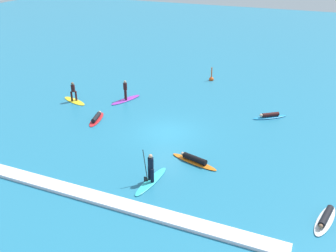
{
  "coord_description": "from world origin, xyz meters",
  "views": [
    {
      "loc": [
        9.38,
        -21.87,
        12.0
      ],
      "look_at": [
        0.0,
        0.0,
        0.5
      ],
      "focal_mm": 40.48,
      "sensor_mm": 36.0,
      "label": 1
    }
  ],
  "objects": [
    {
      "name": "surfer_on_white_board",
      "position": [
        10.64,
        -5.72,
        0.16
      ],
      "size": [
        1.23,
        2.79,
        0.43
      ],
      "rotation": [
        0.0,
        0.0,
        4.5
      ],
      "color": "white",
      "rests_on": "ground_plane"
    },
    {
      "name": "wave_crest",
      "position": [
        0.0,
        -8.55,
        0.09
      ],
      "size": [
        18.82,
        0.9,
        0.18
      ],
      "primitive_type": "cube",
      "color": "white",
      "rests_on": "ground_plane"
    },
    {
      "name": "marker_buoy",
      "position": [
        -0.57,
        12.0,
        0.2
      ],
      "size": [
        0.45,
        0.45,
        1.41
      ],
      "color": "#E55119",
      "rests_on": "ground_plane"
    },
    {
      "name": "surfer_on_purple_board",
      "position": [
        -5.69,
        4.17,
        0.39
      ],
      "size": [
        1.71,
        3.15,
        1.75
      ],
      "rotation": [
        0.0,
        0.0,
        1.23
      ],
      "color": "purple",
      "rests_on": "ground_plane"
    },
    {
      "name": "ground_plane",
      "position": [
        0.0,
        0.0,
        0.0
      ],
      "size": [
        120.0,
        120.0,
        0.0
      ],
      "primitive_type": "plane",
      "color": "teal",
      "rests_on": "ground"
    },
    {
      "name": "surfer_on_blue_board",
      "position": [
        6.15,
        5.33,
        0.15
      ],
      "size": [
        2.52,
        2.08,
        0.42
      ],
      "rotation": [
        0.0,
        0.0,
        3.79
      ],
      "color": "#1E8CD1",
      "rests_on": "ground_plane"
    },
    {
      "name": "surfer_on_teal_board",
      "position": [
        1.55,
        -6.02,
        0.42
      ],
      "size": [
        0.89,
        3.22,
        2.03
      ],
      "rotation": [
        0.0,
        0.0,
        4.62
      ],
      "color": "#33C6CC",
      "rests_on": "ground_plane"
    },
    {
      "name": "surfer_on_red_board",
      "position": [
        -5.79,
        -0.19,
        0.15
      ],
      "size": [
        1.34,
        2.71,
        0.41
      ],
      "rotation": [
        0.0,
        0.0,
        1.82
      ],
      "color": "red",
      "rests_on": "ground_plane"
    },
    {
      "name": "surfer_on_yellow_board",
      "position": [
        -9.55,
        2.24,
        0.45
      ],
      "size": [
        2.84,
        1.67,
        1.69
      ],
      "rotation": [
        0.0,
        0.0,
        5.92
      ],
      "color": "yellow",
      "rests_on": "ground_plane"
    },
    {
      "name": "surfer_on_orange_board",
      "position": [
        3.06,
        -3.12,
        0.18
      ],
      "size": [
        3.23,
        1.39,
        0.46
      ],
      "rotation": [
        0.0,
        0.0,
        2.88
      ],
      "color": "orange",
      "rests_on": "ground_plane"
    }
  ]
}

